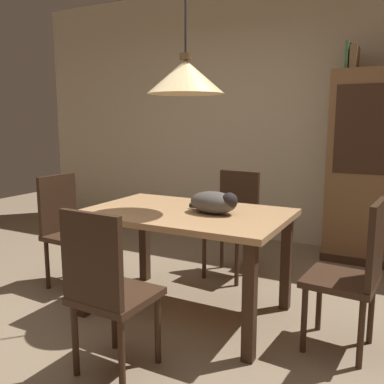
{
  "coord_description": "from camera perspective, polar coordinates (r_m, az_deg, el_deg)",
  "views": [
    {
      "loc": [
        1.46,
        -2.03,
        1.37
      ],
      "look_at": [
        0.04,
        0.68,
        0.85
      ],
      "focal_mm": 39.12,
      "sensor_mm": 36.0,
      "label": 1
    }
  ],
  "objects": [
    {
      "name": "dining_table",
      "position": [
        2.95,
        -0.83,
        -4.52
      ],
      "size": [
        1.4,
        0.9,
        0.75
      ],
      "color": "tan",
      "rests_on": "ground"
    },
    {
      "name": "chair_far_back",
      "position": [
        3.75,
        5.69,
        -3.64
      ],
      "size": [
        0.44,
        0.44,
        0.93
      ],
      "color": "#382316",
      "rests_on": "ground"
    },
    {
      "name": "ground",
      "position": [
        2.85,
        -7.49,
        -19.19
      ],
      "size": [
        10.0,
        10.0,
        0.0
      ],
      "primitive_type": "plane",
      "color": "#847056"
    },
    {
      "name": "cat_sleeping",
      "position": [
        2.84,
        3.1,
        -1.41
      ],
      "size": [
        0.39,
        0.26,
        0.16
      ],
      "color": "#4C4742",
      "rests_on": "dining_table"
    },
    {
      "name": "chair_near_front",
      "position": [
        2.3,
        -11.63,
        -12.51
      ],
      "size": [
        0.41,
        0.41,
        0.93
      ],
      "color": "#382316",
      "rests_on": "ground"
    },
    {
      "name": "book_green_slim",
      "position": [
        4.43,
        20.49,
        16.95
      ],
      "size": [
        0.03,
        0.2,
        0.26
      ],
      "primitive_type": "cube",
      "color": "#427A4C",
      "rests_on": "hutch_bookcase"
    },
    {
      "name": "back_wall",
      "position": [
        4.9,
        10.48,
        10.4
      ],
      "size": [
        6.4,
        0.1,
        2.9
      ],
      "primitive_type": "cube",
      "color": "beige",
      "rests_on": "ground"
    },
    {
      "name": "book_brown_thick",
      "position": [
        4.42,
        21.29,
        16.66
      ],
      "size": [
        0.06,
        0.24,
        0.22
      ],
      "primitive_type": "cube",
      "color": "brown",
      "rests_on": "hutch_bookcase"
    },
    {
      "name": "pendant_lamp",
      "position": [
        2.88,
        -0.88,
        15.48
      ],
      "size": [
        0.52,
        0.52,
        1.3
      ],
      "color": "beige"
    },
    {
      "name": "chair_left_side",
      "position": [
        3.64,
        -16.63,
        -4.4
      ],
      "size": [
        0.42,
        0.42,
        0.93
      ],
      "color": "#382316",
      "rests_on": "ground"
    },
    {
      "name": "chair_right_side",
      "position": [
        2.66,
        21.35,
        -9.87
      ],
      "size": [
        0.43,
        0.43,
        0.93
      ],
      "color": "#382316",
      "rests_on": "ground"
    }
  ]
}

